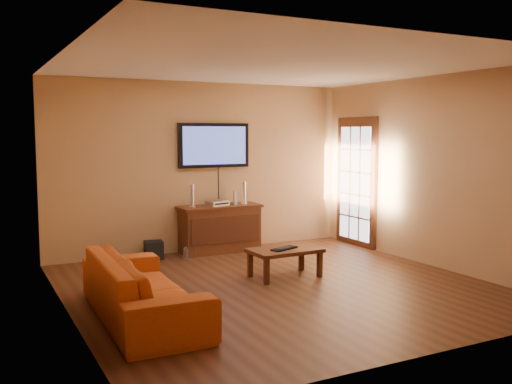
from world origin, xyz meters
TOP-DOWN VIEW (x-y plane):
  - ground_plane at (0.00, 0.00)m, footprint 5.00×5.00m
  - room_walls at (0.00, 0.62)m, footprint 5.00×5.00m
  - french_door at (2.46, 1.70)m, footprint 0.07×1.02m
  - media_console at (0.19, 2.24)m, footprint 1.33×0.51m
  - television at (0.19, 2.45)m, footprint 1.21×0.08m
  - coffee_table at (0.30, 0.37)m, footprint 0.94×0.58m
  - sofa at (-1.84, -0.41)m, footprint 0.70×2.22m
  - speaker_left at (-0.28, 2.24)m, footprint 0.10×0.10m
  - speaker_right at (0.64, 2.28)m, footprint 0.10×0.10m
  - av_receiver at (0.15, 2.26)m, footprint 0.37×0.31m
  - game_console at (0.47, 2.28)m, footprint 0.08×0.16m
  - subwoofer at (-0.91, 2.23)m, footprint 0.30×0.30m
  - bottle at (-0.53, 1.87)m, footprint 0.07×0.07m
  - keyboard at (0.27, 0.34)m, footprint 0.42×0.28m

SIDE VIEW (x-z plane):
  - ground_plane at x=0.00m, z-range 0.00..0.00m
  - bottle at x=-0.53m, z-range -0.01..0.21m
  - subwoofer at x=-0.91m, z-range 0.00..0.27m
  - coffee_table at x=0.30m, z-range 0.14..0.52m
  - media_console at x=0.19m, z-range 0.00..0.75m
  - keyboard at x=0.27m, z-range 0.38..0.40m
  - sofa at x=-1.84m, z-range 0.00..0.86m
  - av_receiver at x=0.15m, z-range 0.75..0.82m
  - game_console at x=0.47m, z-range 0.75..0.96m
  - speaker_right at x=0.64m, z-range 0.73..1.09m
  - speaker_left at x=-0.28m, z-range 0.73..1.09m
  - french_door at x=2.46m, z-range -0.06..2.16m
  - room_walls at x=0.00m, z-range -0.81..4.19m
  - television at x=0.19m, z-range 1.34..2.05m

